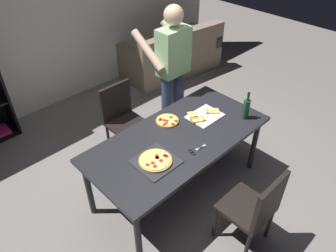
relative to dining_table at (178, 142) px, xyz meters
name	(u,v)px	position (x,y,z in m)	size (l,w,h in m)	color
ground_plane	(177,187)	(0.00, 0.00, -0.68)	(12.00, 12.00, 0.00)	gray
back_wall	(40,10)	(0.00, 2.60, 0.72)	(6.40, 0.10, 2.80)	silver
dining_table	(178,142)	(0.00, 0.00, 0.00)	(1.90, 0.92, 0.75)	#232328
chair_near_camera	(255,207)	(0.00, -0.95, -0.17)	(0.42, 0.42, 0.90)	black
chair_far_side	(122,116)	(0.00, 0.95, -0.17)	(0.42, 0.42, 0.90)	black
couch	(173,57)	(1.89, 1.99, -0.38)	(1.79, 1.05, 0.85)	gray
person_serving_pizza	(172,69)	(0.63, 0.73, 0.32)	(0.55, 0.54, 1.75)	#38476B
pepperoni_pizza_on_tray	(155,161)	(-0.41, -0.11, 0.08)	(0.36, 0.36, 0.04)	#2D2D33
pizza_slices_on_towel	(203,116)	(0.43, 0.05, 0.08)	(0.39, 0.30, 0.03)	white
wine_bottle	(246,109)	(0.74, -0.27, 0.19)	(0.07, 0.07, 0.32)	#194723
kitchen_scissors	(195,150)	(-0.04, -0.26, 0.07)	(0.20, 0.09, 0.01)	silver
second_pizza_plain	(167,121)	(0.09, 0.26, 0.08)	(0.24, 0.24, 0.03)	tan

